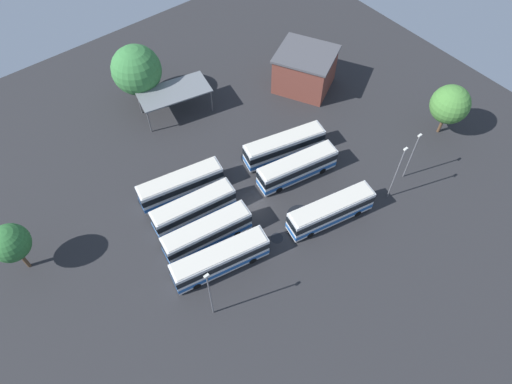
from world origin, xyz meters
The scene contains 21 objects.
ground_plane centered at (0.00, 0.00, 0.00)m, with size 94.21×94.21×0.00m, color #28282B.
bus_row0_slot0 centered at (-8.97, -4.56, 1.91)m, with size 12.12×5.32×3.61m.
bus_row0_slot1 centered at (-7.78, -0.41, 1.91)m, with size 11.70×4.60×3.61m.
bus_row0_slot3 centered at (-6.39, 7.62, 1.91)m, with size 11.95×4.89×3.61m.
bus_row1_slot0 centered at (6.38, -7.78, 1.91)m, with size 11.73×4.72×3.61m.
bus_row1_slot1 centered at (7.13, -3.55, 1.91)m, with size 11.27×4.08×3.61m.
bus_row1_slot2 centered at (7.87, 0.51, 1.91)m, with size 11.58×4.22×3.61m.
bus_row1_slot3 centered at (8.75, 4.53, 1.91)m, with size 12.22×4.87×3.61m.
depot_building centered at (-21.37, -14.14, 3.22)m, with size 11.40×11.69×6.40m.
maintenance_shelter centered at (-1.72, -21.79, 4.02)m, with size 11.52×7.25×4.23m.
lamp_post_near_entrance centered at (-15.11, 9.92, 5.31)m, with size 0.56×0.28×9.78m.
lamp_post_mid_lot centered at (-19.54, 8.91, 4.60)m, with size 0.56×0.28×8.38m.
lamp_post_by_building centered at (12.84, 8.68, 5.13)m, with size 0.56×0.28×9.42m.
tree_north_edge centered at (27.06, -10.12, 5.48)m, with size 4.51×4.51×7.77m.
tree_northeast centered at (-30.43, 6.39, 5.47)m, with size 5.60×5.60×8.28m.
tree_south_edge centered at (0.97, -27.55, 5.86)m, with size 7.58×7.58×9.65m.
puddle_near_shelter centered at (0.83, 5.64, 0.00)m, with size 1.61×1.61×0.01m, color black.
puddle_front_lane centered at (-3.78, 4.86, 0.00)m, with size 3.46×3.46×0.01m, color black.
puddle_between_rows centered at (10.33, -9.89, 0.00)m, with size 3.15×3.15×0.01m, color black.
puddle_centre_drain centered at (-4.94, -7.15, 0.00)m, with size 2.92×2.92×0.01m, color black.
puddle_back_corner centered at (-10.34, -7.00, 0.00)m, with size 2.85×2.85×0.01m, color black.
Camera 1 is at (21.49, 27.48, 50.27)m, focal length 32.11 mm.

